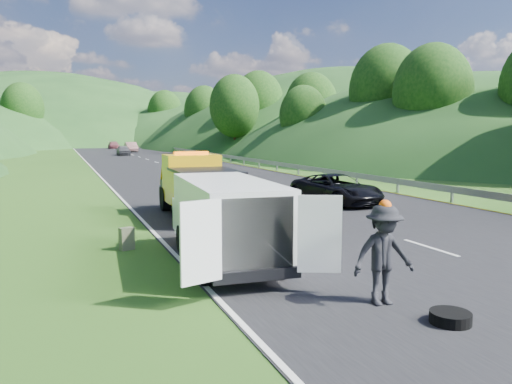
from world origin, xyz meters
name	(u,v)px	position (x,y,z in m)	size (l,w,h in m)	color
ground	(303,242)	(0.00, 0.00, 0.00)	(320.00, 320.00, 0.00)	#38661E
road_surface	(157,162)	(3.00, 40.00, 0.01)	(14.00, 200.00, 0.02)	black
guardrail	(194,156)	(10.30, 52.50, 0.00)	(0.06, 140.00, 1.52)	gray
tree_line_right	(260,152)	(23.00, 60.00, 0.00)	(14.00, 140.00, 14.00)	#2F591A
hills_backdrop	(107,143)	(6.50, 134.70, 0.00)	(201.00, 288.60, 44.00)	#2D5B23
tow_truck	(198,186)	(-1.75, 5.52, 1.22)	(2.37, 5.86, 2.49)	black
white_van	(226,216)	(-2.88, -1.36, 1.19)	(3.25, 6.09, 2.11)	black
woman	(212,254)	(-2.93, -0.32, 0.00)	(0.59, 0.43, 1.62)	white
child	(242,263)	(-2.50, -1.51, 0.00)	(0.46, 0.36, 0.94)	#D3C171
worker	(382,305)	(-1.07, -5.37, 0.00)	(1.24, 0.72, 1.93)	black
suitcase	(127,239)	(-5.01, 1.00, 0.32)	(0.39, 0.22, 0.63)	#606249
spare_tire	(450,324)	(-0.55, -6.61, 0.00)	(0.71, 0.71, 0.20)	black
passing_suv	(336,204)	(5.04, 6.59, 0.00)	(2.21, 4.80, 1.33)	black
dist_car_a	(124,155)	(1.66, 57.23, 0.00)	(1.61, 4.00, 1.36)	#46464B
dist_car_b	(131,152)	(4.18, 68.15, 0.00)	(1.65, 4.73, 1.56)	#815756
dist_car_c	(114,149)	(3.14, 84.14, 0.00)	(1.88, 4.61, 1.34)	#89444E
dist_car_d	(106,145)	(4.01, 110.42, 0.00)	(1.61, 4.00, 1.36)	slate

